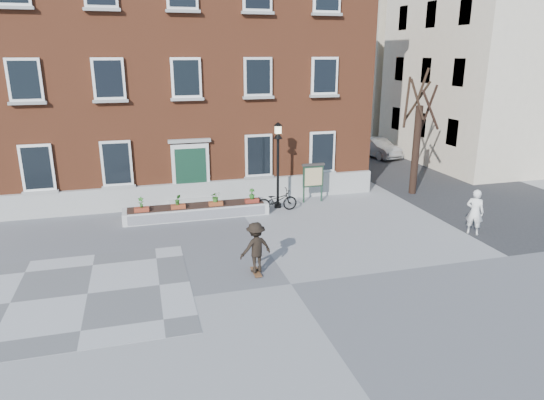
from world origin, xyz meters
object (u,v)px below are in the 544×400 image
object	(u,v)px
bicycle	(277,200)
parked_car	(377,147)
bystander	(475,212)
lamp_post	(278,153)
notice_board	(313,176)
skateboarder	(256,248)

from	to	relation	value
bicycle	parked_car	size ratio (longest dim) A/B	0.48
bicycle	bystander	world-z (taller)	bystander
bicycle	lamp_post	distance (m)	2.11
bicycle	notice_board	size ratio (longest dim) A/B	1.02
skateboarder	bicycle	bearing A→B (deg)	68.17
lamp_post	notice_board	bearing A→B (deg)	12.12
parked_car	bicycle	bearing A→B (deg)	-146.73
parked_car	skateboarder	bearing A→B (deg)	-139.10
skateboarder	parked_car	bearing A→B (deg)	51.86
notice_board	skateboarder	distance (m)	8.25
lamp_post	notice_board	distance (m)	2.28
parked_car	notice_board	xyz separation A→B (m)	(-7.81, -8.70, 0.61)
bicycle	parked_car	bearing A→B (deg)	-47.35
bystander	notice_board	xyz separation A→B (m)	(-4.60, 5.71, 0.36)
bicycle	lamp_post	size ratio (longest dim) A/B	0.48
parked_car	notice_board	size ratio (longest dim) A/B	2.12
bicycle	bystander	xyz separation A→B (m)	(6.64, -4.82, 0.41)
bystander	skateboarder	xyz separation A→B (m)	(-9.06, -1.22, -0.00)
parked_car	bystander	world-z (taller)	bystander
notice_board	skateboarder	bearing A→B (deg)	-122.79
notice_board	skateboarder	world-z (taller)	notice_board
notice_board	skateboarder	size ratio (longest dim) A/B	1.07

